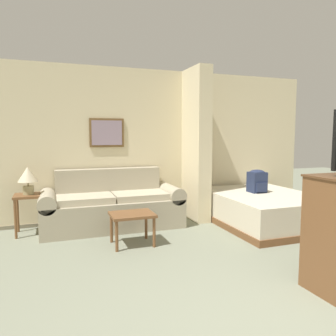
% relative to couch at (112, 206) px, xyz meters
% --- Properties ---
extents(wall_back, '(6.37, 0.16, 2.60)m').
position_rel_couch_xyz_m(wall_back, '(0.71, 0.48, 0.96)').
color(wall_back, beige).
rests_on(wall_back, ground_plane).
extents(wall_partition_pillar, '(0.24, 0.73, 2.60)m').
position_rel_couch_xyz_m(wall_partition_pillar, '(1.48, 0.05, 0.96)').
color(wall_partition_pillar, beige).
rests_on(wall_partition_pillar, ground_plane).
extents(couch, '(2.20, 0.84, 0.92)m').
position_rel_couch_xyz_m(couch, '(0.00, 0.00, 0.00)').
color(couch, tan).
rests_on(couch, ground_plane).
extents(coffee_table, '(0.57, 0.46, 0.43)m').
position_rel_couch_xyz_m(coffee_table, '(0.10, -0.93, 0.03)').
color(coffee_table, brown).
rests_on(coffee_table, ground_plane).
extents(side_table, '(0.41, 0.41, 0.60)m').
position_rel_couch_xyz_m(side_table, '(-1.22, 0.05, 0.15)').
color(side_table, brown).
rests_on(side_table, ground_plane).
extents(table_lamp, '(0.28, 0.28, 0.41)m').
position_rel_couch_xyz_m(table_lamp, '(-1.22, 0.05, 0.53)').
color(table_lamp, tan).
rests_on(table_lamp, side_table).
extents(bed, '(1.56, 2.01, 0.51)m').
position_rel_couch_xyz_m(bed, '(2.39, -0.62, -0.08)').
color(bed, brown).
rests_on(bed, ground_plane).
extents(backpack, '(0.26, 0.27, 0.38)m').
position_rel_couch_xyz_m(backpack, '(2.36, -0.50, 0.37)').
color(backpack, '#232D4C').
rests_on(backpack, bed).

